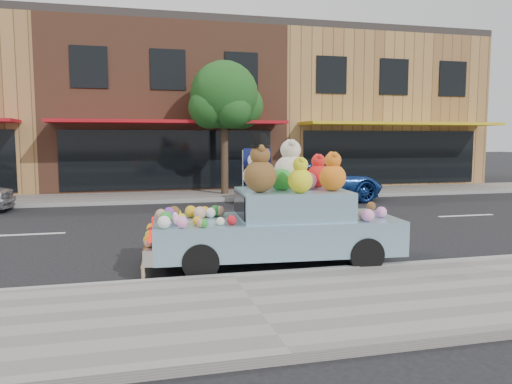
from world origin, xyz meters
name	(u,v)px	position (x,y,z in m)	size (l,w,h in m)	color
ground	(194,227)	(0.00, 0.00, 0.00)	(120.00, 120.00, 0.00)	black
near_sidewalk	(255,310)	(0.00, -6.50, 0.06)	(60.00, 3.00, 0.12)	gray
far_sidewalk	(173,196)	(0.00, 6.50, 0.06)	(60.00, 3.00, 0.12)	gray
near_kerb	(233,278)	(0.00, -5.00, 0.07)	(60.00, 0.12, 0.13)	gray
far_kerb	(177,201)	(0.00, 5.00, 0.07)	(60.00, 0.12, 0.13)	gray
storefront_mid	(163,109)	(0.00, 11.97, 3.64)	(10.00, 9.80, 7.30)	brown
storefront_right	(355,112)	(10.00, 11.97, 3.64)	(10.00, 9.80, 7.30)	#AD7F48
street_tree	(225,101)	(2.03, 6.55, 3.69)	(3.00, 2.70, 5.22)	#38281C
car_blue	(314,182)	(4.83, 4.21, 0.70)	(2.33, 5.05, 1.40)	#1A4193
art_car	(277,220)	(1.01, -4.09, 0.81)	(4.60, 2.06, 2.35)	black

